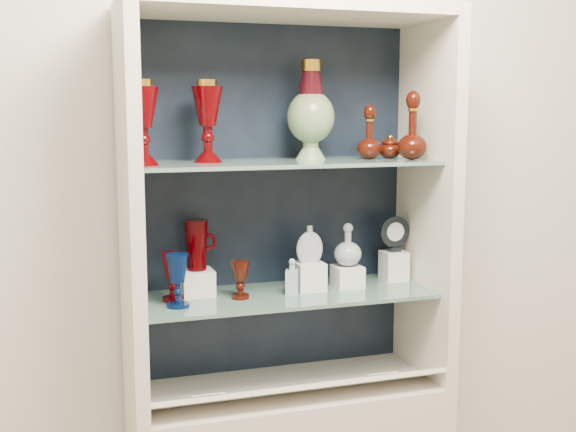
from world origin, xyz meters
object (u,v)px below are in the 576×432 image
object	(u,v)px
cobalt_goblet	(178,281)
ruby_goblet_small	(240,280)
clear_square_bottle	(292,277)
ruby_decanter_a	(413,121)
pedestal_lamp_left	(143,123)
ruby_decanter_b	(369,130)
flat_flask	(310,244)
pedestal_lamp_right	(208,121)
lidded_bowl	(390,146)
clear_round_decanter	(348,246)
enamel_urn	(311,110)
cameo_medallion	(395,233)
ruby_pitcher	(197,245)
ruby_goblet_tall	(172,276)

from	to	relation	value
cobalt_goblet	ruby_goblet_small	world-z (taller)	cobalt_goblet
cobalt_goblet	clear_square_bottle	distance (m)	0.37
ruby_decanter_a	cobalt_goblet	distance (m)	0.88
pedestal_lamp_left	ruby_decanter_b	size ratio (longest dim) A/B	1.31
cobalt_goblet	flat_flask	world-z (taller)	flat_flask
pedestal_lamp_right	lidded_bowl	bearing A→B (deg)	-1.25
cobalt_goblet	clear_round_decanter	bearing A→B (deg)	7.36
ruby_decanter_a	cobalt_goblet	size ratio (longest dim) A/B	1.51
pedestal_lamp_right	flat_flask	xyz separation A→B (m)	(0.33, -0.00, -0.39)
pedestal_lamp_left	ruby_goblet_small	world-z (taller)	pedestal_lamp_left
flat_flask	clear_round_decanter	size ratio (longest dim) A/B	0.92
pedestal_lamp_left	ruby_decanter_a	world-z (taller)	same
pedestal_lamp_left	enamel_urn	xyz separation A→B (m)	(0.54, 0.09, 0.04)
cameo_medallion	ruby_goblet_small	bearing A→B (deg)	-174.85
ruby_decanter_b	clear_square_bottle	xyz separation A→B (m)	(-0.26, -0.02, -0.45)
flat_flask	ruby_decanter_a	bearing A→B (deg)	-14.43
ruby_pitcher	cameo_medallion	world-z (taller)	ruby_pitcher
cobalt_goblet	clear_round_decanter	world-z (taller)	clear_round_decanter
pedestal_lamp_left	ruby_decanter_b	bearing A→B (deg)	3.78
ruby_goblet_tall	ruby_pitcher	distance (m)	0.13
ruby_goblet_small	cameo_medallion	size ratio (longest dim) A/B	0.92
cobalt_goblet	clear_square_bottle	xyz separation A→B (m)	(0.37, 0.03, -0.02)
enamel_urn	clear_round_decanter	bearing A→B (deg)	-11.92
clear_square_bottle	flat_flask	distance (m)	0.13
ruby_goblet_small	ruby_pitcher	distance (m)	0.18
ruby_decanter_a	ruby_decanter_b	bearing A→B (deg)	150.53
pedestal_lamp_right	cameo_medallion	size ratio (longest dim) A/B	1.95
ruby_decanter_b	ruby_goblet_tall	xyz separation A→B (m)	(-0.63, 0.03, -0.44)
lidded_bowl	flat_flask	bearing A→B (deg)	177.56
clear_square_bottle	lidded_bowl	bearing A→B (deg)	4.69
ruby_goblet_tall	ruby_pitcher	world-z (taller)	ruby_pitcher
ruby_decanter_b	ruby_goblet_small	xyz separation A→B (m)	(-0.43, -0.01, -0.45)
ruby_goblet_small	ruby_pitcher	size ratio (longest dim) A/B	0.73
enamel_urn	ruby_pitcher	world-z (taller)	enamel_urn
cobalt_goblet	clear_square_bottle	world-z (taller)	cobalt_goblet
pedestal_lamp_left	lidded_bowl	world-z (taller)	pedestal_lamp_left
ruby_decanter_b	ruby_goblet_tall	size ratio (longest dim) A/B	1.22
pedestal_lamp_left	cobalt_goblet	distance (m)	0.47
enamel_urn	clear_square_bottle	world-z (taller)	enamel_urn
ruby_decanter_a	clear_square_bottle	distance (m)	0.62
pedestal_lamp_right	cobalt_goblet	xyz separation A→B (m)	(-0.11, -0.08, -0.46)
clear_square_bottle	cameo_medallion	bearing A→B (deg)	11.24
ruby_pitcher	clear_round_decanter	world-z (taller)	ruby_pitcher
enamel_urn	clear_round_decanter	xyz separation A→B (m)	(0.12, -0.03, -0.44)
pedestal_lamp_left	clear_round_decanter	size ratio (longest dim) A/B	1.78
pedestal_lamp_left	ruby_decanter_b	world-z (taller)	pedestal_lamp_left
lidded_bowl	ruby_goblet_tall	size ratio (longest dim) A/B	0.53
enamel_urn	flat_flask	distance (m)	0.42
ruby_goblet_tall	flat_flask	size ratio (longest dim) A/B	1.21
enamel_urn	cameo_medallion	world-z (taller)	enamel_urn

